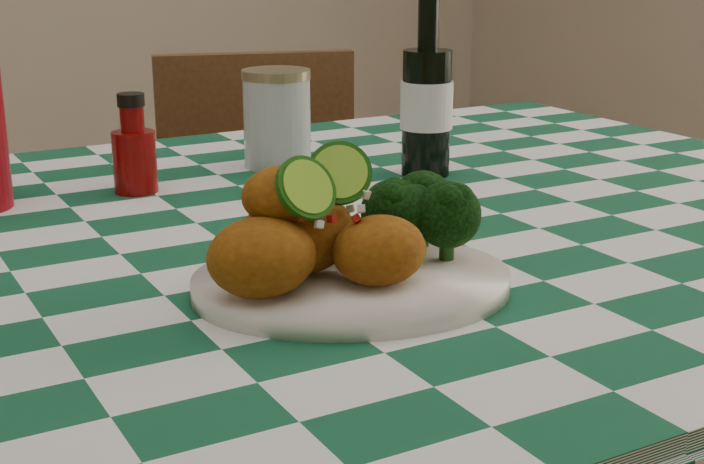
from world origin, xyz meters
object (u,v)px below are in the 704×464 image
ketchup_bottle (134,143)px  plate (352,283)px  wooden_chair_right (273,291)px  beer_bottle (427,86)px  mason_jar (277,118)px  fried_chicken_pile (324,217)px

ketchup_bottle → plate: bearing=-82.6°
ketchup_bottle → wooden_chair_right: (0.40, 0.49, -0.41)m
plate → beer_bottle: beer_bottle is taller
ketchup_bottle → mason_jar: bearing=11.4°
ketchup_bottle → beer_bottle: size_ratio=0.52×
fried_chicken_pile → mason_jar: (0.18, 0.47, -0.01)m
ketchup_bottle → fried_chicken_pile: bearing=-86.1°
plate → ketchup_bottle: ketchup_bottle is taller
fried_chicken_pile → beer_bottle: size_ratio=0.74×
fried_chicken_pile → beer_bottle: (0.32, 0.33, 0.04)m
plate → fried_chicken_pile: (-0.03, 0.00, 0.06)m
plate → mason_jar: 0.50m
ketchup_bottle → beer_bottle: bearing=-15.1°
plate → ketchup_bottle: bearing=97.4°
plate → beer_bottle: 0.46m
fried_chicken_pile → mason_jar: 0.50m
wooden_chair_right → plate: bearing=-94.2°
fried_chicken_pile → wooden_chair_right: 1.08m
beer_bottle → wooden_chair_right: beer_bottle is taller
plate → fried_chicken_pile: fried_chicken_pile is taller
beer_bottle → wooden_chair_right: size_ratio=0.27×
ketchup_bottle → mason_jar: size_ratio=0.93×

